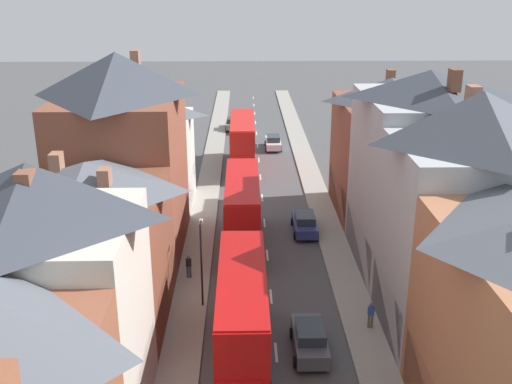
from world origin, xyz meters
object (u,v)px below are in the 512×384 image
object	(u,v)px
double_decker_bus_lead	(242,211)
car_parked_left_a	(310,339)
street_lamp	(201,258)
car_mid_black	(233,124)
double_decker_bus_mid_street	(242,316)
pedestrian_mid_right	(189,265)
car_near_blue	(305,223)
pedestrian_mid_left	(371,314)
car_parked_right_a	(273,142)
car_near_silver	(243,125)
double_decker_bus_far_approaching	(242,142)

from	to	relation	value
double_decker_bus_lead	car_parked_left_a	world-z (taller)	double_decker_bus_lead
double_decker_bus_lead	street_lamp	distance (m)	9.10
double_decker_bus_lead	car_mid_black	size ratio (longest dim) A/B	2.81
double_decker_bus_mid_street	pedestrian_mid_right	size ratio (longest dim) A/B	6.71
car_near_blue	pedestrian_mid_left	distance (m)	14.15
car_parked_left_a	pedestrian_mid_right	xyz separation A→B (m)	(-7.19, 8.44, 0.18)
car_near_blue	car_parked_right_a	xyz separation A→B (m)	(-1.30, 24.50, -0.00)
pedestrian_mid_left	street_lamp	bearing A→B (deg)	163.68
car_mid_black	car_parked_left_a	bearing A→B (deg)	-84.41
car_parked_right_a	double_decker_bus_lead	bearing A→B (deg)	-97.66
pedestrian_mid_left	car_near_silver	bearing A→B (deg)	98.84
double_decker_bus_lead	car_near_blue	xyz separation A→B (m)	(4.91, 2.32, -1.99)
car_near_blue	street_lamp	bearing A→B (deg)	-123.56
car_near_blue	street_lamp	size ratio (longest dim) A/B	0.82
double_decker_bus_mid_street	street_lamp	world-z (taller)	street_lamp
double_decker_bus_mid_street	pedestrian_mid_right	xyz separation A→B (m)	(-3.58, 9.26, -1.78)
double_decker_bus_far_approaching	pedestrian_mid_left	world-z (taller)	double_decker_bus_far_approaching
car_near_silver	street_lamp	bearing A→B (deg)	-93.17
car_parked_left_a	pedestrian_mid_left	size ratio (longest dim) A/B	2.65
car_mid_black	pedestrian_mid_left	world-z (taller)	pedestrian_mid_left
double_decker_bus_lead	pedestrian_mid_right	size ratio (longest dim) A/B	6.71
pedestrian_mid_left	car_parked_right_a	bearing A→B (deg)	95.53
pedestrian_mid_left	street_lamp	xyz separation A→B (m)	(-9.77, 2.86, 2.21)
car_parked_left_a	pedestrian_mid_left	distance (m)	4.30
car_near_blue	car_mid_black	xyz separation A→B (m)	(-6.20, 33.99, -0.02)
street_lamp	pedestrian_mid_left	bearing A→B (deg)	-16.32
double_decker_bus_far_approaching	car_parked_right_a	bearing A→B (deg)	64.32
double_decker_bus_far_approaching	car_near_silver	bearing A→B (deg)	89.97
car_near_blue	car_mid_black	distance (m)	34.55
car_near_silver	car_near_blue	bearing A→B (deg)	-81.58
double_decker_bus_mid_street	car_near_silver	size ratio (longest dim) A/B	2.43
car_near_silver	pedestrian_mid_right	xyz separation A→B (m)	(-3.59, -40.75, 0.18)
double_decker_bus_far_approaching	street_lamp	world-z (taller)	street_lamp
double_decker_bus_mid_street	car_near_blue	world-z (taller)	double_decker_bus_mid_street
double_decker_bus_lead	car_parked_left_a	bearing A→B (deg)	-75.31
car_parked_left_a	car_near_blue	bearing A→B (deg)	85.38
pedestrian_mid_right	street_lamp	distance (m)	4.24
car_parked_right_a	pedestrian_mid_right	size ratio (longest dim) A/B	2.79
pedestrian_mid_left	street_lamp	distance (m)	10.42
pedestrian_mid_right	pedestrian_mid_left	bearing A→B (deg)	-30.00
double_decker_bus_mid_street	car_parked_right_a	world-z (taller)	double_decker_bus_mid_street
car_near_silver	pedestrian_mid_left	xyz separation A→B (m)	(7.32, -47.04, 0.18)
car_near_blue	pedestrian_mid_right	xyz separation A→B (m)	(-8.49, -7.65, 0.20)
car_parked_left_a	street_lamp	bearing A→B (deg)	140.38
pedestrian_mid_left	car_mid_black	bearing A→B (deg)	100.19
double_decker_bus_mid_street	double_decker_bus_far_approaching	distance (m)	33.90
pedestrian_mid_left	street_lamp	size ratio (longest dim) A/B	0.29
double_decker_bus_mid_street	pedestrian_mid_left	world-z (taller)	double_decker_bus_mid_street
car_parked_left_a	double_decker_bus_far_approaching	bearing A→B (deg)	96.23
car_parked_right_a	double_decker_bus_mid_street	bearing A→B (deg)	-94.98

